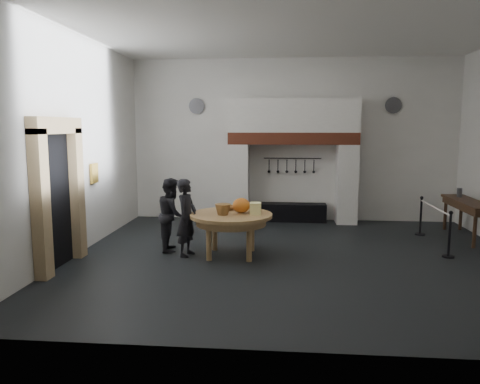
# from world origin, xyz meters

# --- Properties ---
(floor) EXTENTS (9.00, 8.00, 0.02)m
(floor) POSITION_xyz_m (0.00, 0.00, 0.00)
(floor) COLOR black
(floor) RESTS_ON ground
(ceiling) EXTENTS (9.00, 8.00, 0.02)m
(ceiling) POSITION_xyz_m (0.00, 0.00, 4.50)
(ceiling) COLOR silver
(ceiling) RESTS_ON wall_back
(wall_back) EXTENTS (9.00, 0.02, 4.50)m
(wall_back) POSITION_xyz_m (0.00, 4.00, 2.25)
(wall_back) COLOR silver
(wall_back) RESTS_ON floor
(wall_front) EXTENTS (9.00, 0.02, 4.50)m
(wall_front) POSITION_xyz_m (0.00, -4.00, 2.25)
(wall_front) COLOR silver
(wall_front) RESTS_ON floor
(wall_left) EXTENTS (0.02, 8.00, 4.50)m
(wall_left) POSITION_xyz_m (-4.50, 0.00, 2.25)
(wall_left) COLOR silver
(wall_left) RESTS_ON floor
(chimney_pier_left) EXTENTS (0.55, 0.70, 2.15)m
(chimney_pier_left) POSITION_xyz_m (-1.48, 3.65, 1.07)
(chimney_pier_left) COLOR silver
(chimney_pier_left) RESTS_ON floor
(chimney_pier_right) EXTENTS (0.55, 0.70, 2.15)m
(chimney_pier_right) POSITION_xyz_m (1.48, 3.65, 1.07)
(chimney_pier_right) COLOR silver
(chimney_pier_right) RESTS_ON floor
(hearth_brick_band) EXTENTS (3.50, 0.72, 0.32)m
(hearth_brick_band) POSITION_xyz_m (0.00, 3.65, 2.31)
(hearth_brick_band) COLOR #9E442B
(hearth_brick_band) RESTS_ON chimney_pier_left
(chimney_hood) EXTENTS (3.50, 0.70, 0.90)m
(chimney_hood) POSITION_xyz_m (0.00, 3.65, 2.92)
(chimney_hood) COLOR silver
(chimney_hood) RESTS_ON hearth_brick_band
(iron_range) EXTENTS (1.90, 0.45, 0.50)m
(iron_range) POSITION_xyz_m (0.00, 3.72, 0.25)
(iron_range) COLOR black
(iron_range) RESTS_ON floor
(utensil_rail) EXTENTS (1.60, 0.02, 0.02)m
(utensil_rail) POSITION_xyz_m (0.00, 3.92, 1.75)
(utensil_rail) COLOR black
(utensil_rail) RESTS_ON wall_back
(door_recess) EXTENTS (0.04, 1.10, 2.50)m
(door_recess) POSITION_xyz_m (-4.47, -1.00, 1.25)
(door_recess) COLOR black
(door_recess) RESTS_ON floor
(door_jamb_near) EXTENTS (0.22, 0.30, 2.60)m
(door_jamb_near) POSITION_xyz_m (-4.38, -1.70, 1.30)
(door_jamb_near) COLOR tan
(door_jamb_near) RESTS_ON floor
(door_jamb_far) EXTENTS (0.22, 0.30, 2.60)m
(door_jamb_far) POSITION_xyz_m (-4.38, -0.30, 1.30)
(door_jamb_far) COLOR tan
(door_jamb_far) RESTS_ON floor
(door_lintel) EXTENTS (0.22, 1.70, 0.30)m
(door_lintel) POSITION_xyz_m (-4.38, -1.00, 2.65)
(door_lintel) COLOR tan
(door_lintel) RESTS_ON door_jamb_near
(wall_plaque) EXTENTS (0.05, 0.34, 0.44)m
(wall_plaque) POSITION_xyz_m (-4.45, 0.80, 1.60)
(wall_plaque) COLOR gold
(wall_plaque) RESTS_ON wall_left
(work_table) EXTENTS (1.84, 1.84, 0.07)m
(work_table) POSITION_xyz_m (-1.30, 0.06, 0.84)
(work_table) COLOR tan
(work_table) RESTS_ON floor
(pumpkin) EXTENTS (0.36, 0.36, 0.31)m
(pumpkin) POSITION_xyz_m (-1.10, 0.16, 1.03)
(pumpkin) COLOR orange
(pumpkin) RESTS_ON work_table
(cheese_block_big) EXTENTS (0.22, 0.22, 0.24)m
(cheese_block_big) POSITION_xyz_m (-0.80, 0.01, 0.99)
(cheese_block_big) COLOR #FFF698
(cheese_block_big) RESTS_ON work_table
(cheese_block_small) EXTENTS (0.18, 0.18, 0.20)m
(cheese_block_small) POSITION_xyz_m (-0.82, 0.31, 0.97)
(cheese_block_small) COLOR #F4EE92
(cheese_block_small) RESTS_ON work_table
(wicker_basket) EXTENTS (0.35, 0.35, 0.22)m
(wicker_basket) POSITION_xyz_m (-1.45, -0.09, 0.98)
(wicker_basket) COLOR olive
(wicker_basket) RESTS_ON work_table
(bread_loaf) EXTENTS (0.31, 0.18, 0.13)m
(bread_loaf) POSITION_xyz_m (-1.40, 0.41, 0.94)
(bread_loaf) COLOR #8F5F32
(bread_loaf) RESTS_ON work_table
(visitor_near) EXTENTS (0.49, 0.64, 1.58)m
(visitor_near) POSITION_xyz_m (-2.20, -0.02, 0.79)
(visitor_near) COLOR black
(visitor_near) RESTS_ON floor
(visitor_far) EXTENTS (0.70, 0.84, 1.56)m
(visitor_far) POSITION_xyz_m (-2.60, 0.38, 0.78)
(visitor_far) COLOR black
(visitor_far) RESTS_ON floor
(side_table) EXTENTS (0.55, 2.20, 0.06)m
(side_table) POSITION_xyz_m (4.10, 2.07, 0.87)
(side_table) COLOR #3C2516
(side_table) RESTS_ON floor
(pewter_jug) EXTENTS (0.12, 0.12, 0.22)m
(pewter_jug) POSITION_xyz_m (4.10, 2.67, 1.01)
(pewter_jug) COLOR #4E4D52
(pewter_jug) RESTS_ON side_table
(pewter_plate_back_left) EXTENTS (0.44, 0.03, 0.44)m
(pewter_plate_back_left) POSITION_xyz_m (-2.70, 3.96, 3.20)
(pewter_plate_back_left) COLOR #4C4C51
(pewter_plate_back_left) RESTS_ON wall_back
(pewter_plate_back_right) EXTENTS (0.44, 0.03, 0.44)m
(pewter_plate_back_right) POSITION_xyz_m (2.70, 3.96, 3.20)
(pewter_plate_back_right) COLOR #4C4C51
(pewter_plate_back_right) RESTS_ON wall_back
(barrier_post_near) EXTENTS (0.05, 0.05, 0.90)m
(barrier_post_near) POSITION_xyz_m (3.10, 0.33, 0.45)
(barrier_post_near) COLOR black
(barrier_post_near) RESTS_ON floor
(barrier_post_far) EXTENTS (0.05, 0.05, 0.90)m
(barrier_post_far) POSITION_xyz_m (3.10, 2.33, 0.45)
(barrier_post_far) COLOR black
(barrier_post_far) RESTS_ON floor
(barrier_rope) EXTENTS (0.04, 2.00, 0.04)m
(barrier_rope) POSITION_xyz_m (3.10, 1.33, 0.85)
(barrier_rope) COLOR silver
(barrier_rope) RESTS_ON barrier_post_near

